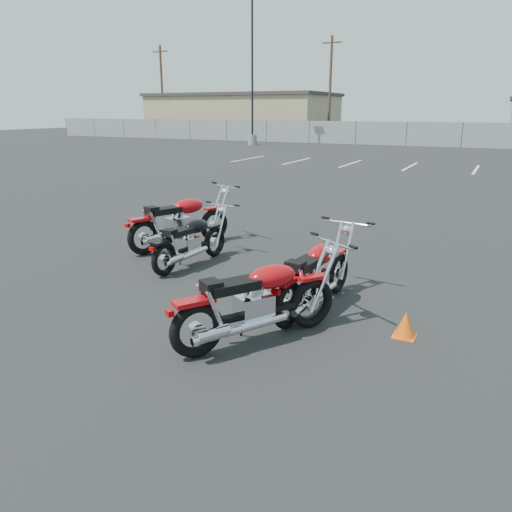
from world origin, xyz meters
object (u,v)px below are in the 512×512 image
at_px(motorcycle_third_red, 315,275).
at_px(motorcycle_second_black, 191,241).
at_px(motorcycle_front_red, 180,221).
at_px(motorcycle_rear_red, 258,301).

bearing_deg(motorcycle_third_red, motorcycle_second_black, 160.73).
relative_size(motorcycle_front_red, motorcycle_rear_red, 1.10).
bearing_deg(motorcycle_third_red, motorcycle_front_red, 152.31).
relative_size(motorcycle_second_black, motorcycle_rear_red, 0.94).
xyz_separation_m(motorcycle_front_red, motorcycle_third_red, (3.55, -1.86, -0.04)).
xyz_separation_m(motorcycle_front_red, motorcycle_rear_red, (3.29, -3.14, -0.02)).
relative_size(motorcycle_front_red, motorcycle_second_black, 1.17).
bearing_deg(motorcycle_rear_red, motorcycle_third_red, 78.57).
bearing_deg(motorcycle_second_black, motorcycle_front_red, 133.07).
distance_m(motorcycle_front_red, motorcycle_rear_red, 4.55).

